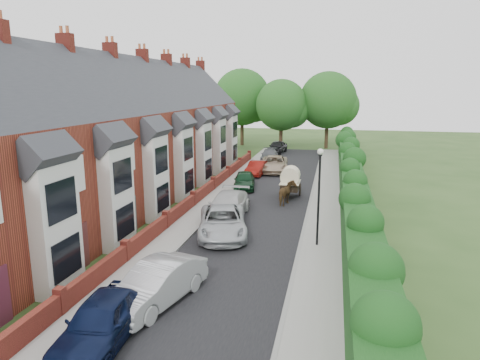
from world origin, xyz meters
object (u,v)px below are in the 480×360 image
(horse_cart, at_px, (290,180))
(car_red, at_px, (257,168))
(car_navy, at_px, (102,321))
(car_white, at_px, (228,206))
(car_green, at_px, (244,180))
(car_beige, at_px, (274,164))
(car_grey, at_px, (269,155))
(horse, at_px, (287,193))
(lamppost, at_px, (319,185))
(car_silver_a, at_px, (157,284))
(car_silver_b, at_px, (223,222))
(car_black, at_px, (277,147))

(horse_cart, bearing_deg, car_red, 116.88)
(car_navy, xyz_separation_m, horse_cart, (3.96, 20.18, 0.57))
(car_white, xyz_separation_m, horse_cart, (3.34, 6.04, 0.57))
(car_green, relative_size, car_beige, 0.74)
(car_green, relative_size, car_grey, 0.91)
(car_beige, distance_m, car_grey, 6.18)
(horse, bearing_deg, horse_cart, -78.68)
(car_green, height_order, car_red, car_green)
(car_navy, xyz_separation_m, car_green, (0.00, 22.29, -0.08))
(car_beige, relative_size, car_grey, 1.23)
(lamppost, relative_size, horse, 2.62)
(lamppost, distance_m, horse, 8.59)
(car_red, xyz_separation_m, horse, (3.96, -9.95, 0.17))
(car_beige, relative_size, horse_cart, 1.70)
(car_white, bearing_deg, horse_cart, 60.10)
(car_silver_a, height_order, horse_cart, horse_cart)
(car_green, height_order, horse, horse)
(car_red, xyz_separation_m, car_grey, (0.00, 8.02, -0.00))
(car_white, xyz_separation_m, horse, (3.34, 3.91, 0.04))
(car_silver_b, height_order, car_green, car_silver_b)
(car_beige, bearing_deg, car_white, -99.07)
(car_red, bearing_deg, car_silver_a, -83.88)
(car_green, height_order, car_beige, car_beige)
(car_silver_a, relative_size, car_black, 1.06)
(car_green, xyz_separation_m, car_red, (0.00, 5.71, -0.04))
(horse_cart, bearing_deg, car_silver_a, -100.72)
(car_green, height_order, car_black, car_black)
(car_silver_a, bearing_deg, car_navy, -89.17)
(car_green, bearing_deg, car_white, -95.55)
(car_navy, distance_m, car_white, 14.16)
(lamppost, distance_m, car_black, 33.04)
(car_silver_a, bearing_deg, car_beige, 102.80)
(car_red, height_order, car_black, car_black)
(car_green, distance_m, car_beige, 7.84)
(car_silver_b, height_order, car_red, car_silver_b)
(car_silver_a, distance_m, car_red, 25.18)
(lamppost, distance_m, car_white, 7.43)
(car_grey, xyz_separation_m, car_black, (0.00, 6.50, 0.11))
(lamppost, relative_size, car_white, 0.95)
(car_silver_b, distance_m, car_grey, 25.15)
(car_silver_a, bearing_deg, car_silver_b, 101.00)
(car_silver_a, xyz_separation_m, car_white, (-0.06, 11.31, -0.01))
(car_grey, height_order, car_black, car_black)
(car_black, bearing_deg, horse_cart, -71.55)
(car_grey, bearing_deg, car_silver_b, -93.23)
(car_silver_a, relative_size, car_beige, 0.86)
(car_red, distance_m, car_black, 14.52)
(horse, bearing_deg, car_black, -69.47)
(car_silver_b, height_order, horse, horse)
(car_silver_b, bearing_deg, car_silver_a, -108.06)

